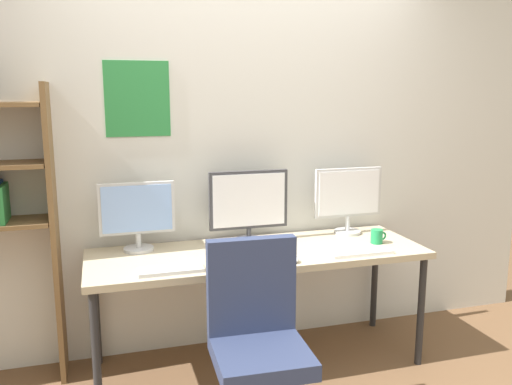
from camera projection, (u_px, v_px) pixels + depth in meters
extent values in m
cube|color=silver|center=(240.00, 151.00, 3.51)|extent=(4.43, 0.10, 2.60)
cube|color=#287F3D|center=(137.00, 99.00, 3.21)|extent=(0.39, 0.01, 0.45)
cube|color=tan|center=(258.00, 254.00, 3.22)|extent=(2.03, 0.68, 0.04)
cylinder|color=#262628|center=(96.00, 355.00, 2.75)|extent=(0.04, 0.04, 0.70)
cylinder|color=#262628|center=(421.00, 311.00, 3.29)|extent=(0.04, 0.04, 0.70)
cylinder|color=#262628|center=(96.00, 311.00, 3.29)|extent=(0.04, 0.04, 0.70)
cylinder|color=#262628|center=(374.00, 280.00, 3.83)|extent=(0.04, 0.04, 0.70)
cube|color=brown|center=(55.00, 235.00, 3.08)|extent=(0.03, 0.28, 1.74)
cube|color=#287F3D|center=(4.00, 203.00, 2.97)|extent=(0.02, 0.22, 0.21)
cube|color=navy|center=(261.00, 356.00, 2.49)|extent=(0.46, 0.46, 0.08)
cube|color=navy|center=(252.00, 285.00, 2.62)|extent=(0.44, 0.09, 0.48)
cylinder|color=silver|center=(139.00, 249.00, 3.22)|extent=(0.18, 0.18, 0.02)
cylinder|color=silver|center=(138.00, 240.00, 3.21)|extent=(0.03, 0.03, 0.09)
cube|color=silver|center=(137.00, 208.00, 3.17)|extent=(0.45, 0.03, 0.31)
cube|color=#8CB2F2|center=(137.00, 209.00, 3.16)|extent=(0.41, 0.01, 0.28)
cylinder|color=#38383D|center=(249.00, 240.00, 3.41)|extent=(0.18, 0.18, 0.02)
cylinder|color=#38383D|center=(249.00, 233.00, 3.40)|extent=(0.03, 0.03, 0.07)
cube|color=#38383D|center=(249.00, 200.00, 3.37)|extent=(0.51, 0.03, 0.37)
cube|color=white|center=(249.00, 200.00, 3.35)|extent=(0.47, 0.01, 0.33)
cylinder|color=silver|center=(347.00, 232.00, 3.61)|extent=(0.18, 0.18, 0.02)
cylinder|color=silver|center=(348.00, 223.00, 3.59)|extent=(0.03, 0.03, 0.10)
cube|color=silver|center=(348.00, 192.00, 3.56)|extent=(0.47, 0.03, 0.33)
cube|color=white|center=(349.00, 193.00, 3.54)|extent=(0.44, 0.01, 0.29)
cube|color=silver|center=(171.00, 270.00, 2.84)|extent=(0.35, 0.13, 0.02)
cube|color=silver|center=(360.00, 252.00, 3.15)|extent=(0.39, 0.13, 0.02)
ellipsoid|color=silver|center=(293.00, 259.00, 3.00)|extent=(0.06, 0.10, 0.03)
ellipsoid|color=#38383D|center=(230.00, 261.00, 2.98)|extent=(0.06, 0.10, 0.03)
cylinder|color=#1E8C4C|center=(377.00, 236.00, 3.36)|extent=(0.08, 0.08, 0.09)
torus|color=#1E8C4C|center=(382.00, 236.00, 3.38)|extent=(0.06, 0.01, 0.06)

